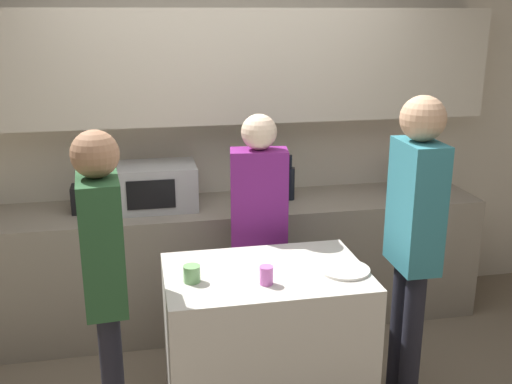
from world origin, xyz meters
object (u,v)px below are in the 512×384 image
Objects in this scene: bottle_2 at (290,183)px; cup_1 at (192,274)px; potted_plant at (398,167)px; bottle_1 at (278,185)px; cup_0 at (266,275)px; toaster at (92,198)px; person_right at (104,270)px; microwave at (158,186)px; plate_on_island at (345,270)px; bottle_0 at (265,185)px; person_left at (259,221)px; person_center at (414,229)px.

bottle_2 reaches higher than cup_1.
potted_plant reaches higher than cup_1.
bottle_1 is at bearing 59.17° from cup_1.
cup_0 is (-1.28, -1.34, -0.14)m from potted_plant.
toaster is 0.16× the size of person_right.
potted_plant is 1.86m from cup_0.
bottle_2 is at bearing -0.46° from microwave.
cup_1 is (0.55, -1.25, -0.04)m from toaster.
toaster is at bearing 136.08° from plate_on_island.
bottle_0 is at bearing 62.57° from cup_1.
toaster is at bearing 113.64° from cup_1.
bottle_2 is 1.49m from cup_1.
microwave is 1.66× the size of bottle_1.
cup_0 is at bearing -133.66° from potted_plant.
potted_plant is at bearing -0.00° from toaster.
microwave is 1.29m from person_right.
bottle_0 reaches higher than toaster.
potted_plant is at bearing 0.63° from bottle_2.
toaster is at bearing -21.53° from person_left.
person_left is at bearing -120.91° from bottle_2.
cup_0 is at bearing 100.43° from person_center.
bottle_1 is at bearing -1.52° from toaster.
bottle_2 is 1.27m from plate_on_island.
microwave is 5.61× the size of cup_0.
person_center is (0.36, -1.20, 0.06)m from bottle_2.
bottle_2 is (-0.82, -0.01, -0.07)m from potted_plant.
toaster is 2.81× the size of cup_0.
bottle_0 is 1.38m from cup_1.
bottle_2 is at bearing 70.76° from cup_0.
person_left is (-1.16, -0.59, -0.14)m from potted_plant.
person_center is at bearing -65.32° from bottle_0.
microwave reaches higher than cup_0.
person_center is (0.40, 0.07, 0.17)m from plate_on_island.
plate_on_island is at bearing 100.73° from person_center.
toaster is 0.66× the size of potted_plant.
potted_plant reaches higher than bottle_1.
cup_1 is at bearing -142.71° from potted_plant.
person_right is (-0.42, -0.01, 0.06)m from cup_1.
toaster is at bearing -178.31° from person_right.
bottle_1 is 0.18× the size of person_center.
potted_plant is 0.25× the size of person_left.
person_center reaches higher than cup_1.
person_left is at bearing -29.98° from toaster.
bottle_2 is 1.75m from person_right.
bottle_0 reaches higher than cup_1.
cup_1 is 1.19m from person_center.
bottle_2 is (0.10, 0.02, 0.00)m from bottle_1.
person_center reaches higher than bottle_2.
bottle_2 is at bearing 3.58° from bottle_0.
person_right reaches higher than cup_1.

